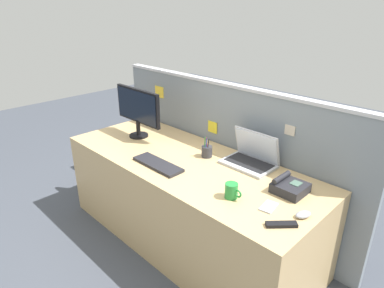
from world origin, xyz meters
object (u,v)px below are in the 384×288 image
Objects in this scene: computer_mouse_right_hand at (303,215)px; laptop at (252,156)px; pen_cup at (207,151)px; coffee_mug at (232,191)px; cell_phone_silver_slab at (269,207)px; desktop_monitor at (138,108)px; desk_phone at (289,187)px; keyboard_main at (158,164)px; tv_remote at (281,224)px.

laptop is at bearing 169.89° from computer_mouse_right_hand.
pen_cup is 0.61m from coffee_mug.
laptop is 3.00× the size of cell_phone_silver_slab.
computer_mouse_right_hand is 0.85× the size of coffee_mug.
desktop_monitor is 1.48× the size of laptop.
laptop is at bearing 112.06° from coffee_mug.
keyboard_main is (-0.88, -0.35, -0.02)m from desk_phone.
cell_phone_silver_slab is at bearing 17.88° from coffee_mug.
keyboard_main is at bearing -24.60° from desktop_monitor.
desktop_monitor reaches higher than keyboard_main.
coffee_mug reaches higher than tv_remote.
computer_mouse_right_hand is 0.16m from tv_remote.
cell_phone_silver_slab is at bearing -43.89° from laptop.
cell_phone_silver_slab is 0.18m from tv_remote.
cell_phone_silver_slab is at bearing -144.53° from computer_mouse_right_hand.
desktop_monitor is 1.47m from desk_phone.
desk_phone reaches higher than cell_phone_silver_slab.
tv_remote is at bearing -22.35° from pen_cup.
cell_phone_silver_slab is at bearing -5.88° from desktop_monitor.
coffee_mug is at bearing -10.22° from desktop_monitor.
desk_phone is at bearing 82.71° from cell_phone_silver_slab.
computer_mouse_right_hand is at bearing -12.44° from pen_cup.
laptop is 0.44m from desk_phone.
desk_phone is 0.94m from keyboard_main.
pen_cup is at bearing -158.96° from tv_remote.
keyboard_main is (0.57, -0.26, -0.25)m from desktop_monitor.
computer_mouse_right_hand is at bearing -3.35° from desktop_monitor.
desk_phone is (0.41, -0.16, -0.03)m from laptop.
desktop_monitor is 2.88× the size of desk_phone.
desktop_monitor is 0.76m from pen_cup.
laptop is 2.21× the size of tv_remote.
tv_remote is at bearing -9.04° from desktop_monitor.
laptop is (1.04, 0.25, -0.20)m from desktop_monitor.
desk_phone reaches higher than keyboard_main.
computer_mouse_right_hand is (0.20, -0.19, -0.02)m from desk_phone.
cell_phone_silver_slab is at bearing -88.23° from desk_phone.
laptop is 1.95× the size of desk_phone.
pen_cup reaches higher than keyboard_main.
cell_phone_silver_slab is (-0.19, -0.05, -0.01)m from computer_mouse_right_hand.
desktop_monitor is 1.27m from coffee_mug.
computer_mouse_right_hand is 0.43m from coffee_mug.
desk_phone is 0.45× the size of keyboard_main.
desk_phone is 0.73m from pen_cup.
coffee_mug is (-0.22, -0.31, 0.01)m from desk_phone.
desktop_monitor reaches higher than laptop.
desk_phone is 1.63× the size of coffee_mug.
pen_cup is at bearing 178.56° from desk_phone.
pen_cup is at bearing 151.62° from cell_phone_silver_slab.
laptop is 3.76× the size of computer_mouse_right_hand.
pen_cup is at bearing 8.43° from desktop_monitor.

